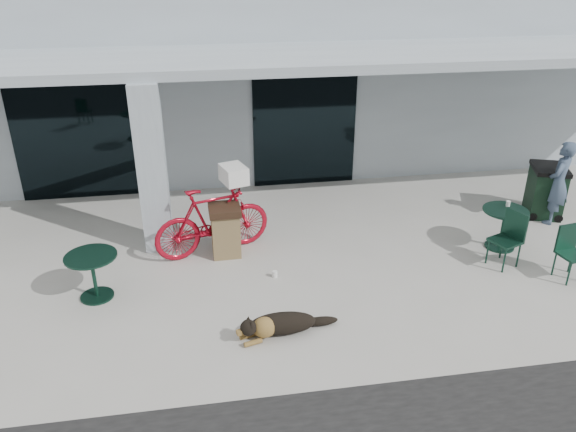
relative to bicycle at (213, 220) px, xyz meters
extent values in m
plane|color=#ACAAA3|center=(0.49, -1.90, -0.66)|extent=(80.00, 80.00, 0.00)
cube|color=#A7B4BD|center=(0.49, 6.60, 1.59)|extent=(22.00, 7.00, 4.50)
cube|color=black|center=(-2.71, 3.08, 0.69)|extent=(2.80, 0.06, 2.70)
cube|color=black|center=(2.29, 3.08, 0.69)|extent=(2.40, 0.06, 2.70)
cube|color=#A7B4BD|center=(-1.01, 0.40, 0.90)|extent=(0.50, 0.50, 3.12)
cube|color=#A7B4BD|center=(0.49, 1.70, 2.55)|extent=(22.00, 2.80, 0.18)
imported|color=#A80D20|center=(0.00, 0.00, 0.00)|extent=(2.28, 1.25, 1.32)
cube|color=white|center=(0.43, 0.14, 0.82)|extent=(0.54, 0.63, 0.32)
cylinder|color=white|center=(0.99, -1.06, -0.60)|extent=(0.11, 0.11, 0.11)
imported|color=#3B4B63|center=(6.95, 0.15, 0.21)|extent=(0.75, 0.73, 1.74)
cylinder|color=white|center=(5.47, -0.55, 0.17)|extent=(0.10, 0.10, 0.11)
camera|label=1|loc=(-0.13, -9.28, 4.50)|focal=35.00mm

